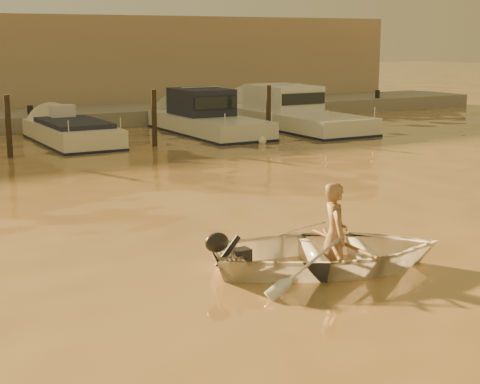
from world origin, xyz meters
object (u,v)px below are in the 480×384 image
person (335,235)px  moored_boat_5 (293,113)px  moored_boat_3 (72,137)px  moored_boat_4 (209,118)px  dinghy (329,252)px

person → moored_boat_5: 19.47m
moored_boat_3 → moored_boat_5: size_ratio=0.70×
person → moored_boat_4: bearing=-0.8°
moored_boat_3 → moored_boat_4: bearing=0.0°
moored_boat_3 → moored_boat_5: 9.61m
dinghy → moored_boat_4: (6.22, 16.58, 0.34)m
person → moored_boat_4: 17.71m
dinghy → moored_boat_3: moored_boat_3 is taller
moored_boat_5 → person: bearing=-121.4°
dinghy → moored_boat_5: size_ratio=0.43×
person → moored_boat_4: moored_boat_4 is taller
dinghy → person: (0.09, -0.03, 0.29)m
moored_boat_3 → moored_boat_4: 5.58m
moored_boat_3 → moored_boat_4: (5.57, 0.00, 0.40)m
dinghy → moored_boat_4: bearing=-1.1°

